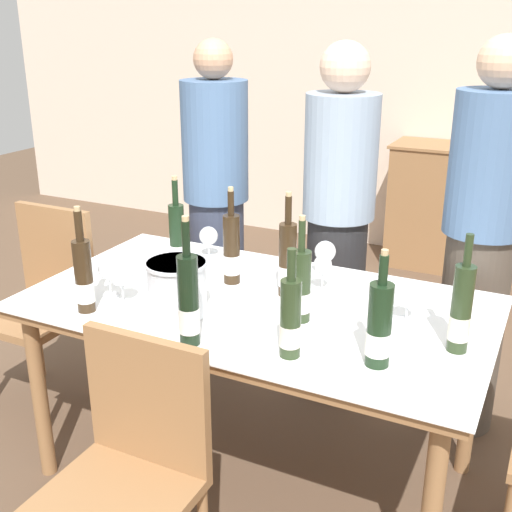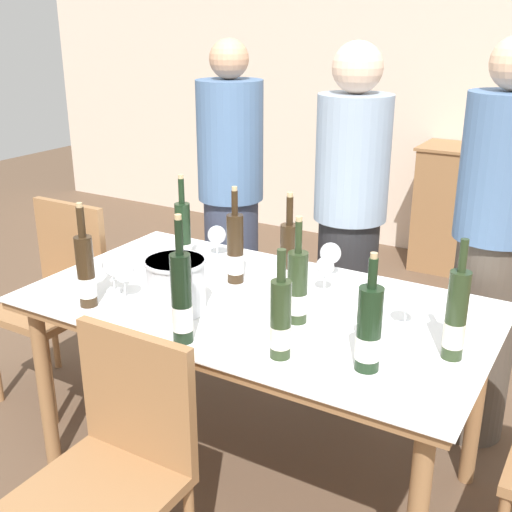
{
  "view_description": "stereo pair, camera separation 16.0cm",
  "coord_description": "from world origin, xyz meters",
  "px_view_note": "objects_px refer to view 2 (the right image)",
  "views": [
    {
      "loc": [
        0.96,
        -1.94,
        1.74
      ],
      "look_at": [
        0.0,
        0.0,
        0.94
      ],
      "focal_mm": 45.0,
      "sensor_mm": 36.0,
      "label": 1
    },
    {
      "loc": [
        1.1,
        -1.86,
        1.74
      ],
      "look_at": [
        0.0,
        0.0,
        0.94
      ],
      "focal_mm": 45.0,
      "sensor_mm": 36.0,
      "label": 2
    }
  ],
  "objects_px": {
    "wine_bottle_8": "(86,272)",
    "chair_left_end": "(59,288)",
    "wine_glass_0": "(217,236)",
    "wine_glass_2": "(113,267)",
    "wine_glass_1": "(325,268)",
    "wine_bottle_1": "(183,239)",
    "person_guest_left": "(349,229)",
    "person_host": "(231,207)",
    "wine_bottle_2": "(456,317)",
    "wine_bottle_0": "(369,331)",
    "wine_glass_4": "(406,302)",
    "ice_bucket": "(176,284)",
    "wine_bottle_4": "(182,300)",
    "wine_glass_5": "(330,254)",
    "dining_table": "(256,319)",
    "wine_bottle_3": "(289,262)",
    "wine_bottle_6": "(297,289)",
    "chair_near_front": "(117,458)",
    "wine_bottle_7": "(235,250)",
    "sideboard_cabinet": "(510,216)",
    "person_guest_right": "(492,253)",
    "wine_glass_3": "(123,272)",
    "wine_bottle_5": "(281,320)"
  },
  "relations": [
    {
      "from": "wine_bottle_3",
      "to": "wine_glass_1",
      "type": "distance_m",
      "value": 0.14
    },
    {
      "from": "wine_bottle_2",
      "to": "wine_glass_4",
      "type": "height_order",
      "value": "wine_bottle_2"
    },
    {
      "from": "chair_left_end",
      "to": "sideboard_cabinet",
      "type": "bearing_deg",
      "value": 58.61
    },
    {
      "from": "dining_table",
      "to": "wine_glass_2",
      "type": "relative_size",
      "value": 11.73
    },
    {
      "from": "wine_bottle_0",
      "to": "person_host",
      "type": "bearing_deg",
      "value": 137.53
    },
    {
      "from": "wine_bottle_0",
      "to": "wine_glass_2",
      "type": "height_order",
      "value": "wine_bottle_0"
    },
    {
      "from": "wine_bottle_8",
      "to": "chair_left_end",
      "type": "bearing_deg",
      "value": 146.35
    },
    {
      "from": "dining_table",
      "to": "person_host",
      "type": "xyz_separation_m",
      "value": [
        -0.62,
        0.8,
        0.15
      ]
    },
    {
      "from": "wine_glass_1",
      "to": "chair_left_end",
      "type": "distance_m",
      "value": 1.37
    },
    {
      "from": "wine_bottle_8",
      "to": "ice_bucket",
      "type": "bearing_deg",
      "value": 22.69
    },
    {
      "from": "wine_glass_0",
      "to": "wine_glass_5",
      "type": "height_order",
      "value": "wine_glass_5"
    },
    {
      "from": "person_guest_left",
      "to": "wine_glass_2",
      "type": "bearing_deg",
      "value": -120.21
    },
    {
      "from": "wine_glass_2",
      "to": "person_host",
      "type": "relative_size",
      "value": 0.09
    },
    {
      "from": "dining_table",
      "to": "wine_glass_0",
      "type": "relative_size",
      "value": 12.13
    },
    {
      "from": "wine_bottle_7",
      "to": "chair_left_end",
      "type": "xyz_separation_m",
      "value": [
        -0.98,
        -0.04,
        -0.36
      ]
    },
    {
      "from": "wine_glass_5",
      "to": "chair_left_end",
      "type": "relative_size",
      "value": 0.16
    },
    {
      "from": "chair_near_front",
      "to": "person_guest_right",
      "type": "height_order",
      "value": "person_guest_right"
    },
    {
      "from": "wine_bottle_4",
      "to": "wine_glass_0",
      "type": "relative_size",
      "value": 3.05
    },
    {
      "from": "wine_bottle_2",
      "to": "chair_near_front",
      "type": "height_order",
      "value": "wine_bottle_2"
    },
    {
      "from": "wine_glass_2",
      "to": "wine_glass_4",
      "type": "height_order",
      "value": "wine_glass_2"
    },
    {
      "from": "wine_bottle_5",
      "to": "person_guest_right",
      "type": "height_order",
      "value": "person_guest_right"
    },
    {
      "from": "person_guest_right",
      "to": "wine_glass_3",
      "type": "bearing_deg",
      "value": -139.6
    },
    {
      "from": "wine_bottle_3",
      "to": "chair_left_end",
      "type": "distance_m",
      "value": 1.27
    },
    {
      "from": "wine_bottle_2",
      "to": "wine_bottle_7",
      "type": "bearing_deg",
      "value": 168.77
    },
    {
      "from": "wine_glass_0",
      "to": "wine_glass_2",
      "type": "xyz_separation_m",
      "value": [
        -0.12,
        -0.52,
        0.01
      ]
    },
    {
      "from": "wine_glass_2",
      "to": "wine_glass_5",
      "type": "relative_size",
      "value": 1.0
    },
    {
      "from": "wine_bottle_7",
      "to": "wine_bottle_1",
      "type": "bearing_deg",
      "value": -178.13
    },
    {
      "from": "wine_bottle_8",
      "to": "wine_glass_5",
      "type": "distance_m",
      "value": 0.95
    },
    {
      "from": "wine_glass_0",
      "to": "wine_glass_5",
      "type": "relative_size",
      "value": 0.97
    },
    {
      "from": "ice_bucket",
      "to": "wine_bottle_4",
      "type": "xyz_separation_m",
      "value": [
        0.16,
        -0.18,
        0.04
      ]
    },
    {
      "from": "wine_bottle_7",
      "to": "wine_glass_4",
      "type": "height_order",
      "value": "wine_bottle_7"
    },
    {
      "from": "ice_bucket",
      "to": "wine_bottle_0",
      "type": "relative_size",
      "value": 0.59
    },
    {
      "from": "wine_bottle_2",
      "to": "person_guest_left",
      "type": "bearing_deg",
      "value": 129.86
    },
    {
      "from": "wine_bottle_1",
      "to": "person_guest_left",
      "type": "relative_size",
      "value": 0.25
    },
    {
      "from": "wine_glass_2",
      "to": "chair_left_end",
      "type": "relative_size",
      "value": 0.16
    },
    {
      "from": "sideboard_cabinet",
      "to": "wine_glass_4",
      "type": "bearing_deg",
      "value": -88.24
    },
    {
      "from": "wine_glass_1",
      "to": "person_host",
      "type": "xyz_separation_m",
      "value": [
        -0.81,
        0.6,
        -0.03
      ]
    },
    {
      "from": "ice_bucket",
      "to": "wine_glass_3",
      "type": "relative_size",
      "value": 1.42
    },
    {
      "from": "wine_glass_1",
      "to": "person_guest_left",
      "type": "relative_size",
      "value": 0.09
    },
    {
      "from": "wine_glass_4",
      "to": "wine_bottle_8",
      "type": "bearing_deg",
      "value": -157.97
    },
    {
      "from": "wine_bottle_8",
      "to": "wine_glass_5",
      "type": "xyz_separation_m",
      "value": [
        0.64,
        0.7,
        -0.03
      ]
    },
    {
      "from": "wine_bottle_8",
      "to": "chair_near_front",
      "type": "distance_m",
      "value": 0.69
    },
    {
      "from": "person_host",
      "to": "person_guest_left",
      "type": "bearing_deg",
      "value": -2.97
    },
    {
      "from": "person_guest_right",
      "to": "chair_left_end",
      "type": "bearing_deg",
      "value": -160.72
    },
    {
      "from": "ice_bucket",
      "to": "chair_left_end",
      "type": "distance_m",
      "value": 1.04
    },
    {
      "from": "wine_bottle_3",
      "to": "wine_bottle_4",
      "type": "xyz_separation_m",
      "value": [
        -0.12,
        -0.49,
        0.01
      ]
    },
    {
      "from": "wine_bottle_3",
      "to": "person_host",
      "type": "xyz_separation_m",
      "value": [
        -0.7,
        0.69,
        -0.06
      ]
    },
    {
      "from": "dining_table",
      "to": "person_guest_left",
      "type": "distance_m",
      "value": 0.79
    },
    {
      "from": "wine_bottle_2",
      "to": "wine_bottle_6",
      "type": "distance_m",
      "value": 0.53
    },
    {
      "from": "sideboard_cabinet",
      "to": "wine_glass_4",
      "type": "height_order",
      "value": "sideboard_cabinet"
    }
  ]
}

